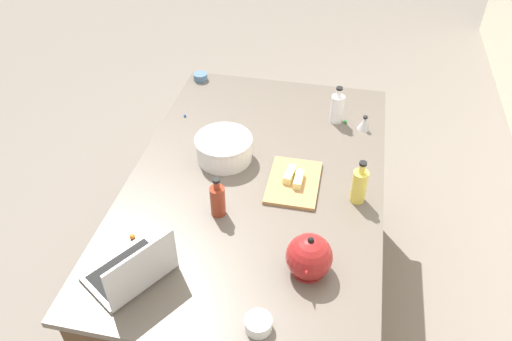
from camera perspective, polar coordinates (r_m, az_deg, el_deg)
ground_plane at (r=3.02m, az=0.00°, el=-13.82°), size 12.00×12.00×0.00m
island_counter at (r=2.67m, az=0.00°, el=-8.16°), size 1.81×1.18×0.90m
laptop at (r=1.98m, az=-13.80°, el=-10.99°), size 0.38×0.36×0.22m
mixing_bowl_large at (r=2.43m, az=-3.67°, el=2.60°), size 0.28×0.28×0.12m
bottle_oil at (r=2.23m, az=11.66°, el=-1.66°), size 0.07×0.07×0.22m
bottle_vinegar at (r=2.71m, az=9.21°, el=7.06°), size 0.07×0.07×0.21m
bottle_soy at (r=2.14m, az=-4.38°, el=-3.35°), size 0.07×0.07×0.20m
kettle at (r=1.93m, az=6.05°, el=-9.78°), size 0.21×0.18×0.20m
cutting_board at (r=2.33m, az=4.31°, el=-1.30°), size 0.33×0.23×0.02m
butter_stick_left at (r=2.33m, az=3.86°, el=-0.43°), size 0.11×0.05×0.04m
butter_stick_right at (r=2.30m, az=4.87°, el=-1.00°), size 0.11×0.04×0.04m
ramekin_small at (r=3.10m, az=-6.33°, el=10.55°), size 0.08×0.08×0.04m
ramekin_medium at (r=1.82m, az=0.26°, el=-17.04°), size 0.10×0.10×0.05m
kitchen_timer at (r=2.71m, az=12.24°, el=5.29°), size 0.07×0.07×0.08m
candy_0 at (r=2.78m, az=-8.09°, el=6.21°), size 0.01×0.01×0.01m
candy_1 at (r=2.75m, az=10.14°, el=5.49°), size 0.02×0.02×0.02m
candy_2 at (r=2.14m, az=-13.89°, el=-7.32°), size 0.02×0.02×0.02m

